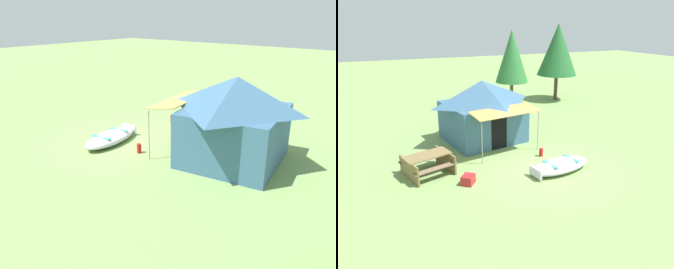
# 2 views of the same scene
# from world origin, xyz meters

# --- Properties ---
(ground_plane) EXTENTS (80.00, 80.00, 0.00)m
(ground_plane) POSITION_xyz_m (0.00, 0.00, 0.00)
(ground_plane) COLOR #7A9C56
(beached_rowboat) EXTENTS (2.66, 1.41, 0.43)m
(beached_rowboat) POSITION_xyz_m (0.66, -0.70, 0.22)
(beached_rowboat) COLOR silver
(beached_rowboat) RESTS_ON ground_plane
(canvas_cabin_tent) EXTENTS (3.99, 4.58, 2.82)m
(canvas_cabin_tent) POSITION_xyz_m (-0.86, 3.66, 1.46)
(canvas_cabin_tent) COLOR #3B6285
(canvas_cabin_tent) RESTS_ON ground_plane
(picnic_table) EXTENTS (2.01, 1.91, 0.76)m
(picnic_table) POSITION_xyz_m (-3.93, 1.04, 0.47)
(picnic_table) COLOR olive
(picnic_table) RESTS_ON ground_plane
(cooler_box) EXTENTS (0.58, 0.59, 0.33)m
(cooler_box) POSITION_xyz_m (-2.81, -0.30, 0.16)
(cooler_box) COLOR red
(cooler_box) RESTS_ON ground_plane
(fuel_can) EXTENTS (0.21, 0.21, 0.34)m
(fuel_can) POSITION_xyz_m (0.69, 0.81, 0.17)
(fuel_can) COLOR red
(fuel_can) RESTS_ON ground_plane
(pine_tree_back_left) EXTENTS (2.11, 2.11, 4.88)m
(pine_tree_back_left) POSITION_xyz_m (2.99, 8.88, 3.23)
(pine_tree_back_left) COLOR brown
(pine_tree_back_left) RESTS_ON ground_plane
(pine_tree_back_right) EXTENTS (2.74, 2.74, 5.22)m
(pine_tree_back_right) POSITION_xyz_m (6.65, 9.32, 3.49)
(pine_tree_back_right) COLOR brown
(pine_tree_back_right) RESTS_ON ground_plane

